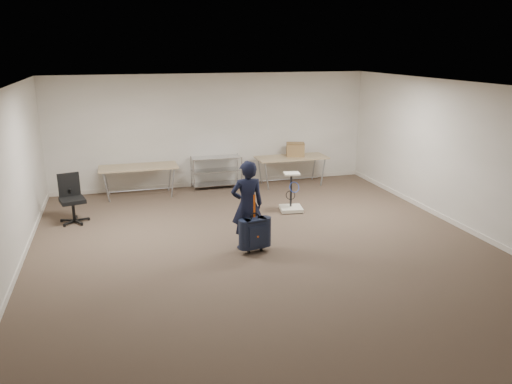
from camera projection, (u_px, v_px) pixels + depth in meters
name	position (u px, v px, depth m)	size (l,w,h in m)	color
ground	(265.00, 250.00, 8.70)	(9.00, 9.00, 0.00)	#4A372D
room_shell	(245.00, 222.00, 9.96)	(8.00, 9.00, 9.00)	beige
folding_table_left	(139.00, 168.00, 11.66)	(1.80, 0.75, 0.73)	tan
folding_table_right	(291.00, 159.00, 12.66)	(1.80, 0.75, 0.73)	tan
wire_shelf	(216.00, 171.00, 12.46)	(1.22, 0.47, 0.80)	#BABDC1
person	(247.00, 205.00, 8.59)	(0.57, 0.38, 1.58)	black
suitcase	(255.00, 233.00, 8.51)	(0.40, 0.27, 1.03)	black
office_chair	(73.00, 208.00, 10.02)	(0.60, 0.60, 0.98)	black
equipment_cart	(291.00, 201.00, 10.72)	(0.53, 0.53, 0.85)	beige
cardboard_box	(295.00, 149.00, 12.72)	(0.45, 0.34, 0.34)	#A0814A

